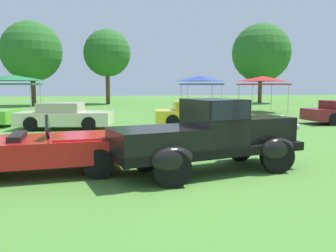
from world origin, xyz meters
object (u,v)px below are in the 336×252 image
object	(u,v)px
feature_pickup_truck	(210,135)
show_car_yellow	(194,114)
canopy_tent_left_field	(13,79)
canopy_tent_right_field	(263,80)
show_car_cream	(64,116)
neighbor_convertible	(43,149)
canopy_tent_center_field	(201,80)

from	to	relation	value
feature_pickup_truck	show_car_yellow	bearing A→B (deg)	79.59
canopy_tent_left_field	canopy_tent_right_field	world-z (taller)	same
show_car_cream	canopy_tent_right_field	distance (m)	15.88
feature_pickup_truck	show_car_cream	distance (m)	9.69
neighbor_convertible	show_car_cream	xyz separation A→B (m)	(-0.77, 8.17, 0.02)
feature_pickup_truck	canopy_tent_center_field	bearing A→B (deg)	76.86
neighbor_convertible	show_car_yellow	xyz separation A→B (m)	(5.43, 8.53, 0.02)
canopy_tent_left_field	feature_pickup_truck	bearing A→B (deg)	-61.17
show_car_yellow	show_car_cream	bearing A→B (deg)	-176.72
neighbor_convertible	canopy_tent_left_field	distance (m)	16.77
neighbor_convertible	canopy_tent_right_field	bearing A→B (deg)	52.76
canopy_tent_center_field	canopy_tent_right_field	distance (m)	4.96
canopy_tent_right_field	show_car_cream	bearing A→B (deg)	-147.88
feature_pickup_truck	canopy_tent_right_field	xyz separation A→B (m)	(8.79, 16.93, 1.55)
canopy_tent_center_field	canopy_tent_right_field	size ratio (longest dim) A/B	0.89
show_car_yellow	canopy_tent_center_field	distance (m)	8.09
canopy_tent_right_field	neighbor_convertible	bearing A→B (deg)	-127.24
feature_pickup_truck	neighbor_convertible	distance (m)	3.83
neighbor_convertible	show_car_yellow	distance (m)	10.11
canopy_tent_right_field	feature_pickup_truck	bearing A→B (deg)	-117.43
show_car_cream	show_car_yellow	bearing A→B (deg)	3.28
feature_pickup_truck	canopy_tent_center_field	xyz separation A→B (m)	(3.84, 16.47, 1.55)
show_car_yellow	canopy_tent_right_field	distance (m)	10.91
feature_pickup_truck	show_car_yellow	size ratio (longest dim) A/B	1.18
show_car_cream	canopy_tent_left_field	xyz separation A→B (m)	(-4.36, 7.68, 1.82)
feature_pickup_truck	show_car_cream	xyz separation A→B (m)	(-4.57, 8.55, -0.27)
neighbor_convertible	show_car_yellow	world-z (taller)	neighbor_convertible
feature_pickup_truck	canopy_tent_left_field	bearing A→B (deg)	118.83
show_car_yellow	canopy_tent_center_field	world-z (taller)	canopy_tent_center_field
neighbor_convertible	canopy_tent_left_field	xyz separation A→B (m)	(-5.13, 15.85, 1.84)
neighbor_convertible	canopy_tent_right_field	distance (m)	20.88
feature_pickup_truck	canopy_tent_left_field	xyz separation A→B (m)	(-8.93, 16.23, 1.55)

